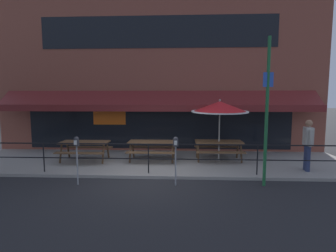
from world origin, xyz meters
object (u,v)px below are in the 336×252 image
at_px(picnic_table_left, 85,146).
at_px(parking_meter_far, 176,146).
at_px(picnic_table_right, 219,145).
at_px(pedestrian_walking, 308,142).
at_px(picnic_table_centre, 152,145).
at_px(parking_meter_near, 77,146).
at_px(street_sign_pole, 267,111).
at_px(patio_umbrella_right, 220,107).

distance_m(picnic_table_left, parking_meter_far, 4.25).
relative_size(picnic_table_left, picnic_table_right, 1.00).
xyz_separation_m(picnic_table_left, pedestrian_walking, (7.88, -0.94, 0.35)).
bearing_deg(pedestrian_walking, picnic_table_right, 154.64).
bearing_deg(picnic_table_right, pedestrian_walking, -25.36).
xyz_separation_m(picnic_table_left, picnic_table_centre, (2.57, 0.20, 0.00)).
bearing_deg(parking_meter_far, picnic_table_right, 59.19).
height_order(picnic_table_centre, parking_meter_near, parking_meter_near).
height_order(pedestrian_walking, parking_meter_near, pedestrian_walking).
xyz_separation_m(pedestrian_walking, parking_meter_near, (-7.21, -1.49, 0.09)).
xyz_separation_m(pedestrian_walking, parking_meter_far, (-4.35, -1.40, 0.09)).
bearing_deg(picnic_table_centre, street_sign_pole, -34.87).
bearing_deg(picnic_table_left, parking_meter_near, -74.51).
height_order(picnic_table_right, parking_meter_far, parking_meter_far).
relative_size(picnic_table_left, pedestrian_walking, 1.05).
distance_m(pedestrian_walking, street_sign_pole, 2.49).
height_order(picnic_table_left, pedestrian_walking, pedestrian_walking).
bearing_deg(street_sign_pole, pedestrian_walking, 35.98).
bearing_deg(picnic_table_left, picnic_table_right, 4.05).
xyz_separation_m(picnic_table_right, street_sign_pole, (0.94, -2.61, 1.45)).
bearing_deg(parking_meter_far, patio_umbrella_right, 58.40).
bearing_deg(parking_meter_near, patio_umbrella_right, 31.22).
distance_m(picnic_table_right, pedestrian_walking, 3.05).
bearing_deg(picnic_table_left, picnic_table_centre, 4.37).
relative_size(picnic_table_centre, parking_meter_far, 1.27).
bearing_deg(patio_umbrella_right, pedestrian_walking, -23.92).
xyz_separation_m(picnic_table_right, parking_meter_far, (-1.61, -2.70, 0.44)).
bearing_deg(patio_umbrella_right, picnic_table_right, 90.00).
relative_size(patio_umbrella_right, pedestrian_walking, 1.39).
bearing_deg(pedestrian_walking, picnic_table_left, 173.22).
bearing_deg(street_sign_pole, parking_meter_far, -177.91).
height_order(picnic_table_centre, parking_meter_far, parking_meter_far).
height_order(pedestrian_walking, street_sign_pole, street_sign_pole).
xyz_separation_m(patio_umbrella_right, street_sign_pole, (0.94, -2.53, -0.02)).
height_order(patio_umbrella_right, parking_meter_far, patio_umbrella_right).
distance_m(patio_umbrella_right, street_sign_pole, 2.69).
height_order(picnic_table_centre, picnic_table_right, same).
bearing_deg(street_sign_pole, picnic_table_left, 159.70).
bearing_deg(patio_umbrella_right, parking_meter_near, -148.78).
bearing_deg(picnic_table_centre, picnic_table_left, -175.63).
height_order(patio_umbrella_right, street_sign_pole, street_sign_pole).
bearing_deg(picnic_table_right, street_sign_pole, -70.23).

